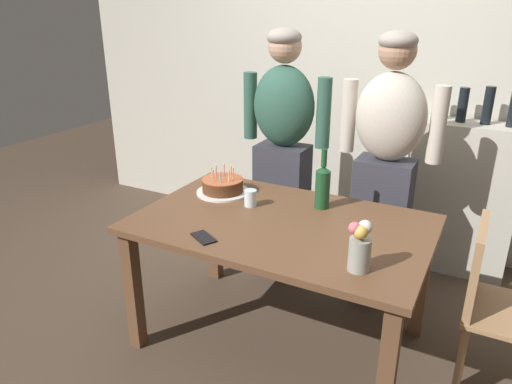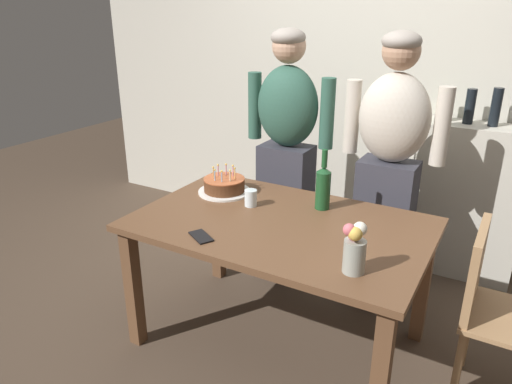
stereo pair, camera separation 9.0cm
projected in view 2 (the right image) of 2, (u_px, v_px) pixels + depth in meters
The scene contains 12 objects.
ground_plane at pixel (278, 339), 2.72m from camera, with size 10.00×10.00×0.00m, color #47382B.
back_wall at pixel (378, 76), 3.50m from camera, with size 5.20×0.10×2.60m, color beige.
dining_table at pixel (280, 238), 2.49m from camera, with size 1.50×0.96×0.74m.
birthday_cake at pixel (224, 186), 2.82m from camera, with size 0.31×0.31×0.16m.
water_glass_near at pixel (251, 198), 2.63m from camera, with size 0.07×0.07×0.09m, color silver.
wine_bottle at pixel (323, 186), 2.57m from camera, with size 0.08×0.08×0.34m.
cell_phone at pixel (201, 237), 2.28m from camera, with size 0.14×0.07×0.01m, color black.
flower_vase at pixel (355, 248), 1.95m from camera, with size 0.10×0.10×0.23m.
person_man_bearded at pixel (287, 152), 3.15m from camera, with size 0.61×0.27×1.66m.
person_woman_cardigan at pixel (389, 169), 2.83m from camera, with size 0.61×0.27×1.66m.
dining_chair at pixel (494, 304), 2.15m from camera, with size 0.42×0.42×0.87m.
shelf_cabinet at pixel (466, 200), 3.25m from camera, with size 0.71×0.30×1.31m.
Camera 2 is at (1.00, -1.99, 1.78)m, focal length 33.31 mm.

